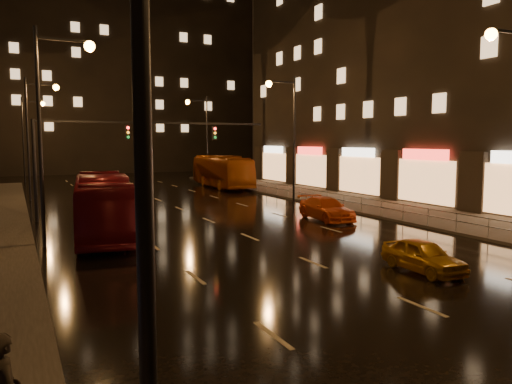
% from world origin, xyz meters
% --- Properties ---
extents(ground, '(140.00, 140.00, 0.00)m').
position_xyz_m(ground, '(0.00, 20.00, 0.00)').
color(ground, black).
rests_on(ground, ground).
extents(sidewalk_right, '(7.00, 70.00, 0.15)m').
position_xyz_m(sidewalk_right, '(13.50, 15.00, 0.07)').
color(sidewalk_right, '#38332D').
rests_on(sidewalk_right, ground).
extents(building_right, '(18.00, 50.00, 30.00)m').
position_xyz_m(building_right, '(26.00, 20.00, 15.00)').
color(building_right, black).
rests_on(building_right, ground).
extents(building_distant, '(44.00, 16.00, 36.00)m').
position_xyz_m(building_distant, '(4.00, 72.00, 18.00)').
color(building_distant, black).
rests_on(building_distant, ground).
extents(traffic_signal, '(15.31, 0.32, 6.20)m').
position_xyz_m(traffic_signal, '(-5.06, 20.00, 4.74)').
color(traffic_signal, black).
rests_on(traffic_signal, ground).
extents(railing_right, '(0.05, 56.00, 1.00)m').
position_xyz_m(railing_right, '(10.20, 18.00, 0.90)').
color(railing_right, '#99999E').
rests_on(railing_right, sidewalk_right).
extents(bus_red, '(4.04, 11.73, 3.20)m').
position_xyz_m(bus_red, '(-6.65, 13.72, 1.60)').
color(bus_red, maroon).
rests_on(bus_red, ground).
extents(bus_curb, '(3.49, 12.28, 3.38)m').
position_xyz_m(bus_curb, '(9.00, 36.04, 1.69)').
color(bus_curb, '#A24B10').
rests_on(bus_curb, ground).
extents(taxi_near, '(1.57, 3.63, 1.22)m').
position_xyz_m(taxi_near, '(2.98, 1.00, 0.61)').
color(taxi_near, '#BE8111').
rests_on(taxi_near, ground).
extents(taxi_far, '(2.23, 4.88, 1.38)m').
position_xyz_m(taxi_far, '(6.71, 13.01, 0.69)').
color(taxi_far, '#EB5816').
rests_on(taxi_far, ground).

